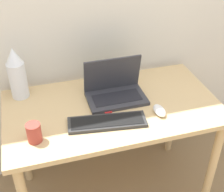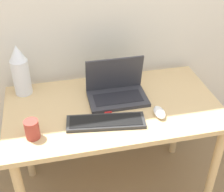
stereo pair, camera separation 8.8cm
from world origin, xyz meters
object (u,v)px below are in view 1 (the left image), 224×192
keyboard (107,122)px  mouse (159,111)px  mp3_player (107,110)px  vase (17,74)px  laptop (115,90)px  mug (34,133)px

keyboard → mouse: (0.29, 0.00, 0.01)m
mouse → mp3_player: 0.28m
mouse → vase: size_ratio=0.35×
laptop → vase: (-0.53, 0.16, 0.10)m
laptop → mouse: (0.19, -0.22, -0.03)m
mp3_player → mouse: bearing=-20.4°
mp3_player → mug: (-0.40, -0.13, 0.05)m
keyboard → mp3_player: size_ratio=7.46×
mouse → keyboard: bearing=-179.1°
laptop → keyboard: bearing=-115.9°
keyboard → laptop: bearing=64.1°
laptop → mp3_player: laptop is taller
vase → mp3_player: bearing=-32.4°
mouse → mp3_player: bearing=159.6°
laptop → mug: 0.54m
laptop → vase: 0.56m
keyboard → vase: (-0.42, 0.39, 0.14)m
vase → mouse: bearing=-28.2°
laptop → keyboard: laptop is taller
mug → laptop: bearing=27.5°
mp3_player → mug: mug is taller
mouse → vase: vase is taller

